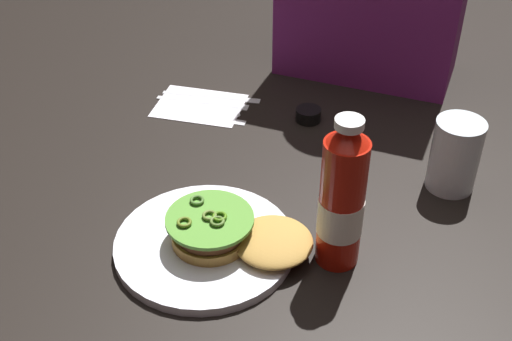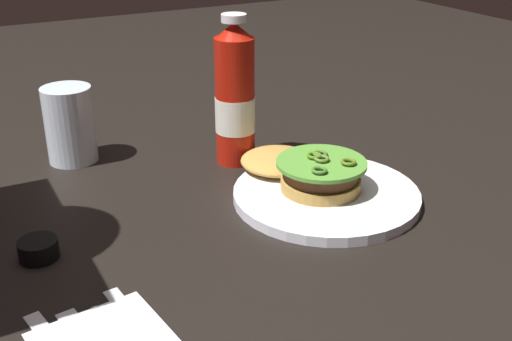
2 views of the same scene
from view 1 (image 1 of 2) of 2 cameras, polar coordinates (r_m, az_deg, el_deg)
ground_plane at (r=1.13m, az=2.67°, el=-2.64°), size 3.00×3.00×0.00m
dinner_plate at (r=1.04m, az=-4.42°, el=-6.34°), size 0.28×0.28×0.02m
burger_sandwich at (r=1.02m, az=-1.95°, el=-5.41°), size 0.23×0.15×0.05m
ketchup_bottle at (r=0.96m, az=7.37°, el=-2.60°), size 0.07×0.07×0.25m
water_glass at (r=1.18m, az=16.70°, el=1.28°), size 0.08×0.08×0.13m
condiment_cup at (r=1.34m, az=4.51°, el=4.80°), size 0.05×0.05×0.03m
napkin at (r=1.39m, az=-4.87°, el=5.59°), size 0.19×0.15×0.00m
steak_knife at (r=1.35m, az=-4.39°, el=4.71°), size 0.20×0.03×0.00m
spoon_utensil at (r=1.37m, az=-3.93°, el=5.28°), size 0.18×0.04×0.00m
fork_utensil at (r=1.40m, az=-3.95°, el=5.89°), size 0.20×0.05×0.00m
butter_knife at (r=1.42m, az=-3.33°, el=6.42°), size 0.21×0.05×0.00m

